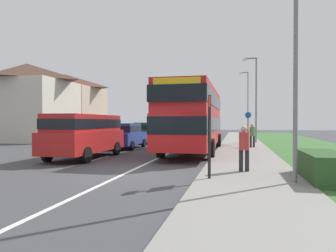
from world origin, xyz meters
TOP-DOWN VIEW (x-y plane):
  - ground_plane at (0.00, 0.00)m, footprint 120.00×120.00m
  - lane_marking_centre at (0.00, 8.00)m, footprint 0.14×60.00m
  - pavement_near_side at (4.20, 6.00)m, footprint 3.20×68.00m
  - grass_verge_seaward at (8.50, 6.00)m, footprint 6.00×68.00m
  - roadside_hedge at (6.30, -0.77)m, footprint 1.10×2.89m
  - double_decker_bus at (1.36, 7.30)m, footprint 2.80×10.86m
  - parked_van_red at (-3.54, 3.45)m, footprint 2.11×5.55m
  - parked_car_blue at (-3.53, 9.07)m, footprint 1.98×4.16m
  - parked_car_dark_green at (-3.58, 14.57)m, footprint 1.89×4.56m
  - parked_car_grey at (-3.60, 20.32)m, footprint 2.01×4.53m
  - pedestrian_at_stop at (4.04, 0.17)m, footprint 0.34×0.34m
  - pedestrian_walking_away at (4.82, 10.55)m, footprint 0.34×0.34m
  - bus_stop_sign at (3.00, -1.40)m, footprint 0.09×0.52m
  - cycle_route_sign at (4.64, 13.08)m, footprint 0.44×0.08m
  - street_lamp_near at (5.27, -1.52)m, footprint 1.14×0.20m
  - street_lamp_mid at (5.22, 15.20)m, footprint 1.14×0.20m
  - street_lamp_far at (5.14, 30.70)m, footprint 1.14×0.20m
  - house_terrace_far_side at (-15.14, 17.79)m, footprint 7.57×12.87m

SIDE VIEW (x-z plane):
  - ground_plane at x=0.00m, z-range 0.00..0.00m
  - lane_marking_centre at x=0.00m, z-range 0.00..0.01m
  - grass_verge_seaward at x=8.50m, z-range 0.00..0.08m
  - pavement_near_side at x=4.20m, z-range 0.00..0.12m
  - roadside_hedge at x=6.30m, z-range 0.00..0.90m
  - parked_car_grey at x=-3.60m, z-range 0.08..1.75m
  - parked_car_blue at x=-3.53m, z-range 0.08..1.78m
  - parked_car_dark_green at x=-3.58m, z-range 0.08..1.82m
  - pedestrian_at_stop at x=4.04m, z-range 0.14..1.81m
  - pedestrian_walking_away at x=4.82m, z-range 0.14..1.81m
  - parked_van_red at x=-3.54m, z-range 0.21..2.36m
  - cycle_route_sign at x=4.64m, z-range 0.17..2.69m
  - bus_stop_sign at x=3.00m, z-range 0.24..2.84m
  - double_decker_bus at x=1.36m, z-range 0.29..3.99m
  - house_terrace_far_side at x=-15.14m, z-range 0.00..7.18m
  - street_lamp_mid at x=5.22m, z-range 0.54..7.50m
  - street_lamp_near at x=5.27m, z-range 0.54..7.54m
  - street_lamp_far at x=5.14m, z-range 0.56..8.78m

